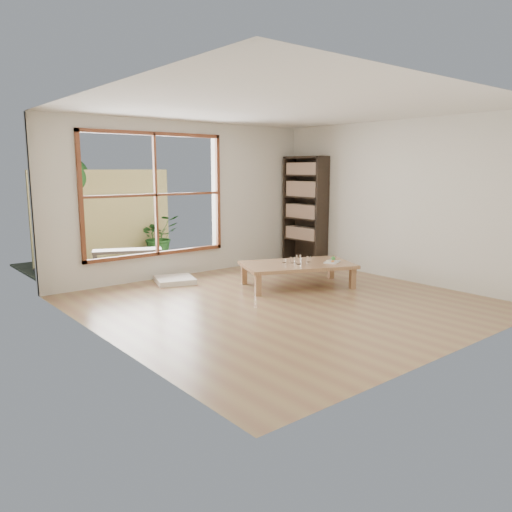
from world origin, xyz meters
The scene contains 15 objects.
ground centered at (0.00, 0.00, 0.00)m, with size 5.00×5.00×0.00m, color #997A4C.
low_table centered at (0.83, 0.56, 0.32)m, with size 1.92×1.53×0.37m.
floor_cushion centered at (-0.53, 2.00, 0.04)m, with size 0.59×0.59×0.09m, color white.
bookshelf centered at (2.32, 1.90, 1.03)m, with size 0.33×0.92×2.05m, color black.
glass_tall centered at (0.79, 0.50, 0.44)m, with size 0.08×0.08×0.15m, color silver.
glass_mid centered at (1.04, 0.52, 0.42)m, with size 0.07×0.07×0.10m, color silver.
glass_short centered at (0.79, 0.63, 0.42)m, with size 0.08×0.08×0.10m, color silver.
glass_small centered at (0.70, 0.73, 0.40)m, with size 0.06×0.06×0.07m, color silver.
food_tray centered at (1.31, 0.27, 0.39)m, with size 0.32×0.28×0.08m.
deck centered at (-0.60, 3.56, 0.00)m, with size 2.80×2.00×0.05m, color #3A332A.
garden_bench centered at (-0.73, 3.30, 0.34)m, with size 1.23×0.80×0.38m.
bamboo_fence centered at (-0.60, 4.56, 0.90)m, with size 2.80×0.06×1.80m, color #DBC670.
shrub_right centered at (0.38, 4.17, 0.46)m, with size 0.78×0.67×0.86m, color #2C6425.
shrub_left centered at (-1.64, 4.31, 0.56)m, with size 0.59×0.47×1.07m, color #2C6425.
garden_tree centered at (-1.28, 4.86, 1.63)m, with size 1.04×0.85×2.22m.
Camera 1 is at (-4.49, -4.93, 1.82)m, focal length 35.00 mm.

